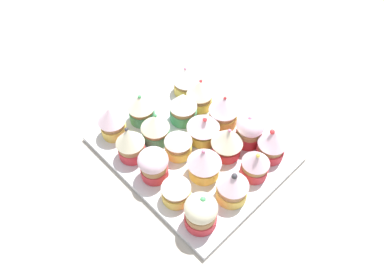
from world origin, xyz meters
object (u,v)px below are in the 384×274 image
at_px(baking_tray, 192,148).
at_px(cupcake_0, 201,212).
at_px(cupcake_6, 227,141).
at_px(cupcake_14, 183,107).
at_px(cupcake_10, 204,128).
at_px(cupcake_4, 176,189).
at_px(cupcake_13, 155,128).
at_px(cupcake_15, 199,94).
at_px(cupcake_11, 223,110).
at_px(cupcake_16, 112,121).
at_px(cupcake_1, 233,186).
at_px(cupcake_2, 256,163).
at_px(cupcake_3, 272,144).
at_px(cupcake_12, 130,143).
at_px(cupcake_18, 187,80).
at_px(cupcake_8, 152,163).
at_px(cupcake_5, 204,162).
at_px(cupcake_17, 141,108).
at_px(cupcake_7, 250,130).
at_px(cupcake_9, 178,142).

distance_m(baking_tray, cupcake_0, 0.17).
height_order(baking_tray, cupcake_6, cupcake_6).
height_order(cupcake_6, cupcake_14, cupcake_6).
bearing_deg(cupcake_10, cupcake_4, -155.22).
bearing_deg(cupcake_13, cupcake_15, 2.46).
xyz_separation_m(cupcake_11, cupcake_16, (-0.18, 0.14, 0.00)).
xyz_separation_m(cupcake_1, cupcake_11, (0.12, 0.13, 0.00)).
xyz_separation_m(cupcake_2, cupcake_3, (0.06, 0.01, 0.00)).
xyz_separation_m(cupcake_12, cupcake_18, (0.20, 0.06, -0.00)).
relative_size(cupcake_6, cupcake_8, 1.11).
bearing_deg(cupcake_5, cupcake_0, -138.71).
bearing_deg(cupcake_15, cupcake_18, 77.51).
bearing_deg(cupcake_18, cupcake_3, -92.07).
bearing_deg(cupcake_2, cupcake_5, 135.17).
height_order(cupcake_10, cupcake_12, cupcake_12).
height_order(cupcake_2, cupcake_13, cupcake_2).
relative_size(cupcake_3, cupcake_4, 1.18).
bearing_deg(cupcake_14, cupcake_13, -179.19).
distance_m(cupcake_2, cupcake_17, 0.26).
bearing_deg(cupcake_8, cupcake_2, -44.47).
relative_size(baking_tray, cupcake_2, 5.00).
xyz_separation_m(cupcake_0, cupcake_7, (0.20, 0.06, 0.00)).
distance_m(cupcake_3, cupcake_9, 0.18).
bearing_deg(cupcake_0, cupcake_8, 87.37).
bearing_deg(cupcake_2, cupcake_13, 111.43).
distance_m(cupcake_7, cupcake_15, 0.14).
xyz_separation_m(cupcake_7, cupcake_10, (-0.06, 0.07, -0.00)).
bearing_deg(cupcake_8, cupcake_18, 30.21).
height_order(cupcake_9, cupcake_13, same).
distance_m(cupcake_8, cupcake_11, 0.19).
relative_size(cupcake_10, cupcake_11, 0.90).
relative_size(cupcake_0, cupcake_3, 1.02).
bearing_deg(cupcake_4, cupcake_15, 35.00).
height_order(cupcake_14, cupcake_18, cupcake_14).
distance_m(cupcake_3, cupcake_4, 0.20).
relative_size(baking_tray, cupcake_6, 4.69).
height_order(cupcake_2, cupcake_11, cupcake_11).
bearing_deg(cupcake_2, cupcake_3, 6.20).
relative_size(cupcake_6, cupcake_15, 1.05).
bearing_deg(cupcake_11, cupcake_17, 132.53).
bearing_deg(cupcake_8, cupcake_15, 19.25).
xyz_separation_m(cupcake_2, cupcake_7, (0.05, 0.06, 0.00)).
xyz_separation_m(cupcake_2, cupcake_5, (-0.07, 0.07, 0.00)).
relative_size(cupcake_3, cupcake_18, 1.09).
bearing_deg(cupcake_13, cupcake_6, -59.10).
xyz_separation_m(cupcake_1, cupcake_10, (0.06, 0.13, -0.00)).
bearing_deg(cupcake_5, cupcake_7, -3.46).
distance_m(cupcake_5, cupcake_9, 0.07).
relative_size(cupcake_8, cupcake_14, 0.92).
xyz_separation_m(cupcake_6, cupcake_11, (0.05, 0.06, -0.00)).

